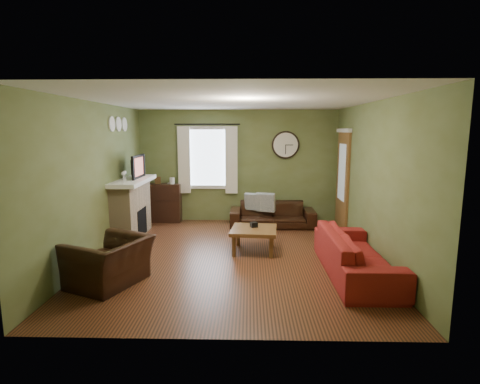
{
  "coord_description": "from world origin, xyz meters",
  "views": [
    {
      "loc": [
        0.26,
        -6.15,
        2.14
      ],
      "look_at": [
        0.1,
        0.4,
        1.05
      ],
      "focal_mm": 28.0,
      "sensor_mm": 36.0,
      "label": 1
    }
  ],
  "objects_px": {
    "bookshelf": "(165,203)",
    "coffee_table": "(254,240)",
    "sofa_red": "(356,254)",
    "armchair": "(110,262)",
    "sofa_brown": "(272,214)"
  },
  "relations": [
    {
      "from": "armchair",
      "to": "coffee_table",
      "type": "bearing_deg",
      "value": 149.78
    },
    {
      "from": "bookshelf",
      "to": "armchair",
      "type": "distance_m",
      "value": 3.65
    },
    {
      "from": "bookshelf",
      "to": "armchair",
      "type": "xyz_separation_m",
      "value": [
        0.04,
        -3.65,
        -0.12
      ]
    },
    {
      "from": "bookshelf",
      "to": "coffee_table",
      "type": "distance_m",
      "value": 3.0
    },
    {
      "from": "armchair",
      "to": "coffee_table",
      "type": "xyz_separation_m",
      "value": [
        2.03,
        1.49,
        -0.12
      ]
    },
    {
      "from": "sofa_brown",
      "to": "coffee_table",
      "type": "bearing_deg",
      "value": -103.71
    },
    {
      "from": "armchair",
      "to": "coffee_table",
      "type": "height_order",
      "value": "armchair"
    },
    {
      "from": "armchair",
      "to": "sofa_red",
      "type": "bearing_deg",
      "value": 120.71
    },
    {
      "from": "armchair",
      "to": "coffee_table",
      "type": "relative_size",
      "value": 1.28
    },
    {
      "from": "coffee_table",
      "to": "armchair",
      "type": "bearing_deg",
      "value": -143.62
    },
    {
      "from": "bookshelf",
      "to": "coffee_table",
      "type": "relative_size",
      "value": 1.14
    },
    {
      "from": "bookshelf",
      "to": "sofa_brown",
      "type": "xyz_separation_m",
      "value": [
        2.5,
        -0.38,
        -0.18
      ]
    },
    {
      "from": "bookshelf",
      "to": "sofa_red",
      "type": "bearing_deg",
      "value": -41.79
    },
    {
      "from": "sofa_brown",
      "to": "sofa_red",
      "type": "xyz_separation_m",
      "value": [
        1.07,
        -2.81,
        0.04
      ]
    },
    {
      "from": "bookshelf",
      "to": "armchair",
      "type": "height_order",
      "value": "bookshelf"
    }
  ]
}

